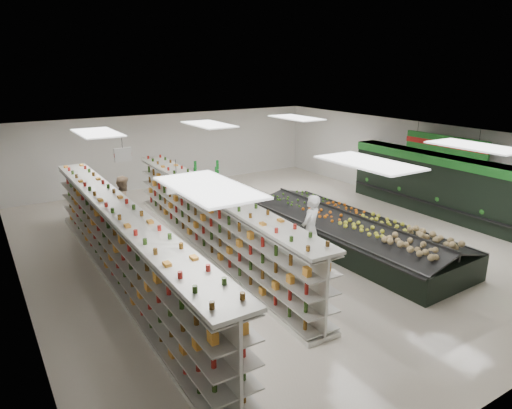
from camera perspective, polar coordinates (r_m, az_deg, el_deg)
floor at (r=14.45m, az=1.60°, el=-4.28°), size 16.00×16.00×0.00m
ceiling at (r=13.61m, az=1.71°, el=8.36°), size 14.00×16.00×0.02m
wall_back at (r=20.91m, az=-10.71°, el=6.73°), size 14.00×0.02×3.20m
wall_left at (r=11.77m, az=-28.03°, el=-3.18°), size 0.02×16.00×3.20m
wall_right at (r=18.67m, az=19.88°, el=4.77°), size 0.02×16.00×3.20m
produce_wall_case at (r=17.51m, az=22.62°, el=2.49°), size 0.93×8.00×2.20m
aisle_sign_near at (r=10.20m, az=-9.88°, el=2.53°), size 0.52×0.06×0.75m
aisle_sign_far at (r=13.91m, az=-16.29°, el=5.99°), size 0.52×0.06×0.75m
hortifruti_banner at (r=17.01m, az=22.59°, el=6.96°), size 0.12×3.20×0.95m
gondola_left at (r=11.71m, az=-16.19°, el=-5.46°), size 0.90×11.51×1.99m
gondola_center at (r=13.36m, az=-5.69°, el=-2.24°), size 1.28×10.89×1.88m
produce_island at (r=13.94m, az=11.83°, el=-3.36°), size 2.80×7.17×1.06m
soda_endcap at (r=18.37m, az=-6.21°, el=2.76°), size 1.41×1.20×1.53m
shopper_main at (r=12.47m, az=6.83°, el=-3.16°), size 0.84×0.72×1.96m
shopper_background at (r=15.70m, az=-16.09°, el=0.26°), size 0.79×1.00×1.79m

